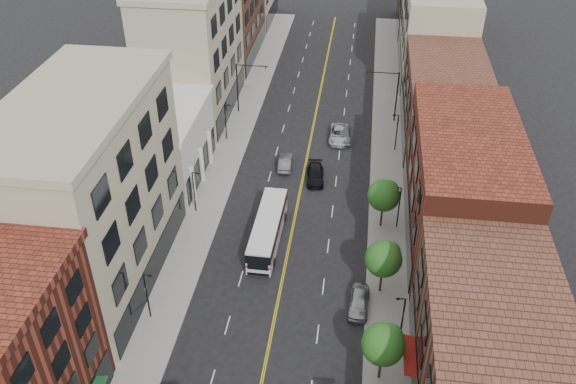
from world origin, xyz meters
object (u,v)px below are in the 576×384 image
at_px(car_parked_far, 359,302).
at_px(car_lane_a, 315,175).
at_px(car_lane_behind, 285,162).
at_px(car_lane_c, 344,134).
at_px(car_lane_b, 339,134).
at_px(city_bus, 268,228).

bearing_deg(car_parked_far, car_lane_a, 108.88).
relative_size(car_lane_behind, car_lane_c, 0.92).
relative_size(car_lane_a, car_lane_b, 0.89).
bearing_deg(car_lane_c, car_lane_a, -111.60).
xyz_separation_m(car_lane_behind, car_lane_c, (6.76, 7.65, 0.09)).
distance_m(car_lane_behind, car_lane_b, 9.82).
relative_size(car_lane_a, car_lane_c, 1.03).
xyz_separation_m(car_lane_behind, car_lane_a, (3.92, -2.32, -0.01)).
xyz_separation_m(city_bus, car_parked_far, (9.67, -8.35, -0.92)).
xyz_separation_m(car_lane_b, car_lane_c, (0.64, -0.03, 0.05)).
bearing_deg(city_bus, car_lane_c, 73.99).
height_order(car_lane_behind, car_lane_c, car_lane_c).
distance_m(car_parked_far, car_lane_behind, 24.78).
relative_size(city_bus, car_lane_a, 2.30).
xyz_separation_m(car_lane_a, car_lane_b, (2.20, 9.99, 0.05)).
distance_m(car_lane_behind, car_lane_c, 10.20).
relative_size(car_parked_far, car_lane_behind, 1.01).
bearing_deg(city_bus, car_lane_behind, 91.26).
distance_m(car_lane_a, car_lane_b, 10.23).
bearing_deg(car_lane_b, car_lane_c, -3.38).
height_order(car_lane_behind, car_lane_b, car_lane_b).
bearing_deg(car_lane_c, car_lane_behind, -137.16).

